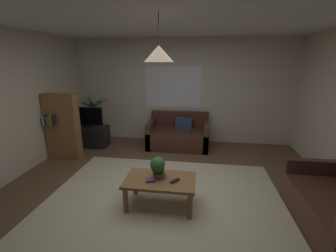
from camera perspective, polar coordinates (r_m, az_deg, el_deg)
name	(u,v)px	position (r m, az deg, el deg)	size (l,w,h in m)	color
floor	(165,196)	(3.82, -0.67, -16.75)	(5.49, 5.33, 0.02)	brown
rug	(163,202)	(3.65, -1.18, -18.23)	(3.57, 2.93, 0.01)	beige
wall_back	(181,91)	(5.95, 3.34, 8.55)	(5.61, 0.06, 2.60)	beige
ceiling	(165,15)	(3.27, -0.83, 25.68)	(5.49, 5.33, 0.02)	white
window_pane	(173,87)	(5.93, 1.21, 9.52)	(1.41, 0.01, 1.02)	white
couch_under_window	(178,136)	(5.67, 2.56, -2.41)	(1.45, 0.85, 0.82)	#47281E
coffee_table	(160,183)	(3.41, -1.94, -13.95)	(1.00, 0.60, 0.42)	olive
book_on_table_0	(150,180)	(3.32, -4.39, -13.18)	(0.13, 0.08, 0.03)	#72387F
remote_on_table_0	(175,181)	(3.30, 1.71, -13.38)	(0.05, 0.16, 0.02)	black
potted_plant_on_table	(158,167)	(3.33, -2.48, -10.08)	(0.22, 0.22, 0.32)	brown
tv_stand	(90,136)	(6.04, -18.76, -2.36)	(0.90, 0.44, 0.50)	black
tv	(87,117)	(5.89, -19.28, 2.16)	(0.77, 0.16, 0.48)	black
potted_palm_corner	(95,120)	(6.36, -17.61, 1.33)	(0.83, 0.89, 1.27)	beige
bookshelf_corner	(62,127)	(5.37, -24.62, -0.13)	(0.70, 0.31, 1.40)	olive
pendant_lamp	(159,54)	(2.96, -2.27, 17.38)	(0.37, 0.37, 0.57)	black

